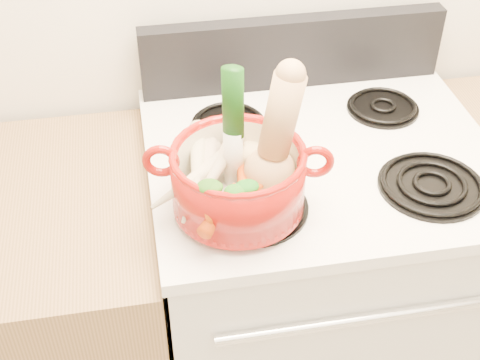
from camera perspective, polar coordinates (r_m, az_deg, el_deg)
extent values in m
cube|color=silver|center=(1.84, 5.85, -9.89)|extent=(0.76, 0.65, 0.92)
cube|color=white|center=(1.51, 7.02, 1.94)|extent=(0.78, 0.67, 0.03)
cube|color=black|center=(1.70, 4.53, 10.85)|extent=(0.76, 0.05, 0.18)
cylinder|color=silver|center=(1.39, 10.35, -11.64)|extent=(0.60, 0.02, 0.02)
cylinder|color=black|center=(1.34, 1.11, -2.20)|extent=(0.22, 0.22, 0.02)
cylinder|color=black|center=(1.45, 16.05, -0.34)|extent=(0.22, 0.22, 0.02)
cylinder|color=black|center=(1.57, -0.99, 4.96)|extent=(0.17, 0.17, 0.02)
cylinder|color=black|center=(1.66, 12.10, 6.16)|extent=(0.17, 0.17, 0.02)
cylinder|color=#96100A|center=(1.29, -0.16, 0.08)|extent=(0.30, 0.30, 0.13)
torus|color=#96100A|center=(1.27, -6.77, 1.63)|extent=(0.07, 0.03, 0.07)
torus|color=#96100A|center=(1.27, 6.46, 1.57)|extent=(0.07, 0.03, 0.07)
cylinder|color=white|center=(1.26, -0.60, 4.65)|extent=(0.06, 0.06, 0.27)
ellipsoid|color=#D4B882|center=(1.38, 0.78, 2.30)|extent=(0.10, 0.08, 0.05)
cone|color=beige|center=(1.30, -3.49, -0.14)|extent=(0.12, 0.21, 0.06)
cone|color=beige|center=(1.29, -2.85, -0.11)|extent=(0.08, 0.22, 0.06)
cone|color=beige|center=(1.33, -2.68, 1.06)|extent=(0.06, 0.18, 0.05)
cone|color=beige|center=(1.28, -4.40, -0.08)|extent=(0.18, 0.13, 0.06)
cone|color=#EFE9C3|center=(1.31, -3.66, 1.39)|extent=(0.08, 0.22, 0.06)
cone|color=beige|center=(1.29, -2.04, 0.89)|extent=(0.15, 0.20, 0.06)
cone|color=#D1460A|center=(1.26, 0.09, -2.12)|extent=(0.08, 0.16, 0.04)
cone|color=#CB3E0A|center=(1.24, -1.73, -2.48)|extent=(0.10, 0.14, 0.04)
cone|color=#D34E0A|center=(1.28, 0.23, -0.35)|extent=(0.05, 0.18, 0.05)
cone|color=#DF5F0B|center=(1.24, -0.30, -1.88)|extent=(0.15, 0.10, 0.04)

